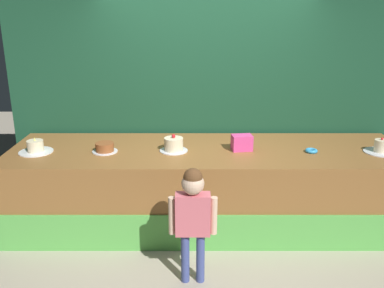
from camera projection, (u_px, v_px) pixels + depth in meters
ground_plane at (210, 250)px, 4.25m from camera, size 12.00×12.00×0.00m
stage_platform at (208, 186)px, 4.69m from camera, size 4.30×1.23×0.88m
curtain_backdrop at (207, 73)px, 5.01m from camera, size 4.73×0.08×3.19m
child_figure at (194, 211)px, 3.56m from camera, size 0.42×0.19×1.08m
pink_box at (243, 143)px, 4.50m from camera, size 0.23×0.17×0.17m
donut at (313, 151)px, 4.44m from camera, size 0.13×0.13×0.04m
cake_far_left at (37, 147)px, 4.45m from camera, size 0.36×0.36×0.17m
cake_center_left at (106, 148)px, 4.46m from camera, size 0.27×0.27×0.10m
cake_center_right at (175, 145)px, 4.47m from camera, size 0.30×0.30×0.19m
cake_far_right at (382, 148)px, 4.43m from camera, size 0.34×0.34×0.17m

